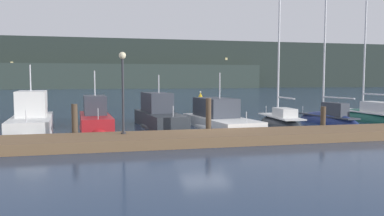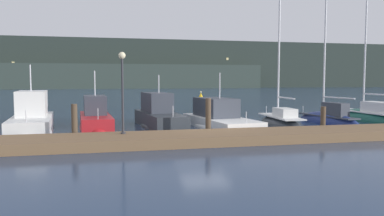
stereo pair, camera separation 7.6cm
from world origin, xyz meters
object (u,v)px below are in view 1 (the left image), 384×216
channel_buoy (200,104)px  dock_lamppost (123,79)px  sailboat_berth_8 (369,119)px  motorboat_berth_2 (32,125)px  sailboat_berth_6 (281,123)px  motorboat_berth_4 (159,120)px  motorboat_berth_3 (95,122)px  sailboat_berth_7 (328,122)px  motorboat_berth_5 (220,123)px

channel_buoy → dock_lamppost: size_ratio=0.50×
sailboat_berth_8 → motorboat_berth_2: bearing=-179.2°
sailboat_berth_6 → sailboat_berth_8: bearing=6.2°
motorboat_berth_4 → sailboat_berth_6: bearing=-6.6°
motorboat_berth_4 → channel_buoy: (5.19, 10.09, 0.28)m
sailboat_berth_6 → dock_lamppost: (-10.13, -4.70, 2.82)m
motorboat_berth_2 → motorboat_berth_3: motorboat_berth_2 is taller
sailboat_berth_6 → channel_buoy: sailboat_berth_6 is taller
motorboat_berth_2 → channel_buoy: size_ratio=3.94×
motorboat_berth_3 → motorboat_berth_4: 3.86m
motorboat_berth_4 → sailboat_berth_7: bearing=-4.4°
motorboat_berth_2 → sailboat_berth_6: sailboat_berth_6 is taller
motorboat_berth_5 → dock_lamppost: dock_lamppost is taller
motorboat_berth_4 → dock_lamppost: 6.60m
sailboat_berth_6 → sailboat_berth_7: sailboat_berth_6 is taller
motorboat_berth_5 → dock_lamppost: size_ratio=2.07×
motorboat_berth_2 → motorboat_berth_4: (7.27, 0.43, 0.01)m
channel_buoy → motorboat_berth_5: bearing=-98.3°
motorboat_berth_5 → sailboat_berth_7: bearing=2.0°
motorboat_berth_4 → channel_buoy: 11.35m
sailboat_berth_7 → sailboat_berth_6: bearing=-179.6°
sailboat_berth_6 → dock_lamppost: 11.52m
motorboat_berth_5 → sailboat_berth_6: bearing=3.3°
sailboat_berth_6 → motorboat_berth_5: bearing=-176.7°
motorboat_berth_3 → channel_buoy: motorboat_berth_3 is taller
motorboat_berth_3 → sailboat_berth_8: sailboat_berth_8 is taller
motorboat_berth_5 → dock_lamppost: (-5.97, -4.46, 2.68)m
motorboat_berth_5 → motorboat_berth_3: bearing=167.2°
sailboat_berth_7 → dock_lamppost: bearing=-160.8°
motorboat_berth_2 → sailboat_berth_6: bearing=-1.8°
sailboat_berth_8 → channel_buoy: size_ratio=4.97×
motorboat_berth_2 → dock_lamppost: (4.86, -5.16, 2.56)m
motorboat_berth_2 → motorboat_berth_4: size_ratio=1.06×
channel_buoy → dock_lamppost: dock_lamppost is taller
motorboat_berth_5 → dock_lamppost: 7.92m
sailboat_berth_6 → dock_lamppost: size_ratio=2.44×
motorboat_berth_3 → motorboat_berth_5: 7.57m
motorboat_berth_5 → channel_buoy: 11.35m
motorboat_berth_4 → sailboat_berth_6: (7.72, -0.89, -0.27)m
sailboat_berth_7 → sailboat_berth_8: size_ratio=0.97×
channel_buoy → dock_lamppost: 17.57m
motorboat_berth_5 → channel_buoy: (1.63, 11.22, 0.41)m
motorboat_berth_4 → channel_buoy: bearing=62.8°
motorboat_berth_2 → motorboat_berth_3: 3.58m
motorboat_berth_3 → sailboat_berth_6: 11.63m
channel_buoy → sailboat_berth_7: bearing=-61.5°
dock_lamppost → motorboat_berth_5: bearing=36.7°
motorboat_berth_5 → sailboat_berth_7: 7.57m
motorboat_berth_5 → sailboat_berth_8: size_ratio=0.83×
motorboat_berth_3 → sailboat_berth_8: 18.68m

